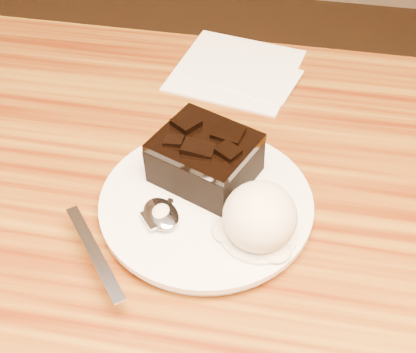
% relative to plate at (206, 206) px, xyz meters
% --- Properties ---
extents(plate, '(0.21, 0.21, 0.02)m').
position_rel_plate_xyz_m(plate, '(0.00, 0.00, 0.00)').
color(plate, white).
rests_on(plate, dining_table).
extents(brownie, '(0.12, 0.11, 0.04)m').
position_rel_plate_xyz_m(brownie, '(-0.01, 0.03, 0.03)').
color(brownie, black).
rests_on(brownie, plate).
extents(ice_cream_scoop, '(0.07, 0.07, 0.06)m').
position_rel_plate_xyz_m(ice_cream_scoop, '(0.06, -0.03, 0.03)').
color(ice_cream_scoop, '#EBE4C8').
rests_on(ice_cream_scoop, plate).
extents(melt_puddle, '(0.07, 0.07, 0.00)m').
position_rel_plate_xyz_m(melt_puddle, '(0.06, -0.03, 0.01)').
color(melt_puddle, white).
rests_on(melt_puddle, plate).
extents(spoon, '(0.14, 0.16, 0.01)m').
position_rel_plate_xyz_m(spoon, '(-0.04, -0.03, 0.01)').
color(spoon, silver).
rests_on(spoon, plate).
extents(napkin, '(0.18, 0.18, 0.01)m').
position_rel_plate_xyz_m(napkin, '(-0.01, 0.25, -0.01)').
color(napkin, white).
rests_on(napkin, dining_table).
extents(crumb_a, '(0.01, 0.01, 0.00)m').
position_rel_plate_xyz_m(crumb_a, '(-0.02, 0.02, 0.01)').
color(crumb_a, black).
rests_on(crumb_a, plate).
extents(crumb_b, '(0.01, 0.01, 0.00)m').
position_rel_plate_xyz_m(crumb_b, '(0.06, -0.02, 0.01)').
color(crumb_b, black).
rests_on(crumb_b, plate).
extents(crumb_c, '(0.01, 0.01, 0.00)m').
position_rel_plate_xyz_m(crumb_c, '(0.02, -0.04, 0.01)').
color(crumb_c, black).
rests_on(crumb_c, plate).
extents(crumb_d, '(0.01, 0.01, 0.00)m').
position_rel_plate_xyz_m(crumb_d, '(-0.03, -0.01, 0.01)').
color(crumb_d, black).
rests_on(crumb_d, plate).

